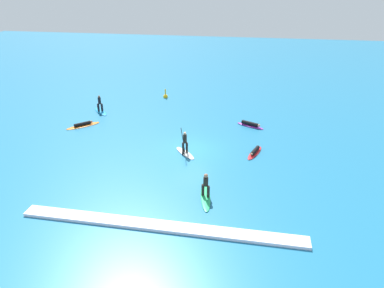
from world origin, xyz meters
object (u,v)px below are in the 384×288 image
object	(u,v)px
surfer_on_purple_board	(250,125)
surfer_on_white_board	(185,148)
surfer_on_blue_board	(100,108)
marker_buoy	(166,96)
surfer_on_red_board	(255,152)
surfer_on_orange_board	(83,125)
surfer_on_green_board	(206,192)

from	to	relation	value
surfer_on_purple_board	surfer_on_white_board	xyz separation A→B (m)	(-4.83, -6.54, 0.33)
surfer_on_white_board	surfer_on_blue_board	size ratio (longest dim) A/B	0.91
marker_buoy	surfer_on_white_board	bearing A→B (deg)	-69.86
surfer_on_red_board	surfer_on_purple_board	bearing A→B (deg)	-156.04
surfer_on_orange_board	marker_buoy	bearing A→B (deg)	14.97
surfer_on_orange_board	surfer_on_blue_board	world-z (taller)	surfer_on_blue_board
surfer_on_purple_board	surfer_on_white_board	size ratio (longest dim) A/B	1.13
surfer_on_blue_board	surfer_on_green_board	size ratio (longest dim) A/B	0.78
surfer_on_white_board	surfer_on_green_board	world-z (taller)	surfer_on_white_board
surfer_on_red_board	surfer_on_white_board	distance (m)	5.45
surfer_on_orange_board	surfer_on_red_board	bearing A→B (deg)	-56.30
surfer_on_red_board	surfer_on_orange_board	bearing A→B (deg)	-81.71
surfer_on_orange_board	marker_buoy	size ratio (longest dim) A/B	2.43
surfer_on_red_board	marker_buoy	distance (m)	16.24
surfer_on_blue_board	surfer_on_green_board	world-z (taller)	surfer_on_blue_board
surfer_on_blue_board	surfer_on_green_board	bearing A→B (deg)	-179.02
surfer_on_green_board	surfer_on_red_board	bearing A→B (deg)	-34.01
surfer_on_blue_board	surfer_on_orange_board	bearing A→B (deg)	137.26
surfer_on_purple_board	surfer_on_green_board	xyz separation A→B (m)	(-2.38, -12.24, 0.24)
surfer_on_purple_board	surfer_on_white_board	bearing A→B (deg)	-99.46
surfer_on_red_board	surfer_on_blue_board	world-z (taller)	surfer_on_blue_board
surfer_on_green_board	surfer_on_white_board	bearing A→B (deg)	12.58
surfer_on_orange_board	marker_buoy	distance (m)	11.07
surfer_on_purple_board	surfer_on_blue_board	bearing A→B (deg)	-157.67
surfer_on_red_board	surfer_on_green_board	xyz separation A→B (m)	(-2.90, -6.70, 0.27)
surfer_on_purple_board	surfer_on_red_board	xyz separation A→B (m)	(0.52, -5.54, -0.03)
surfer_on_white_board	surfer_on_green_board	xyz separation A→B (m)	(2.44, -5.71, -0.10)
surfer_on_red_board	surfer_on_orange_board	world-z (taller)	surfer_on_red_board
surfer_on_blue_board	surfer_on_green_board	distance (m)	18.57
surfer_on_orange_board	surfer_on_white_board	bearing A→B (deg)	-66.40
surfer_on_red_board	surfer_on_blue_board	size ratio (longest dim) A/B	1.04
surfer_on_purple_board	marker_buoy	size ratio (longest dim) A/B	2.33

